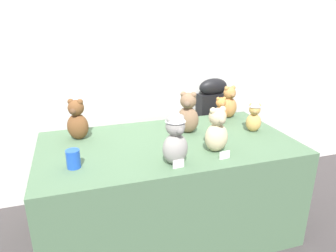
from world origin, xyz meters
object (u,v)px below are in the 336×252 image
teddy_bear_sand (217,131)px  display_table (168,188)px  teddy_bear_ash (175,138)px  teddy_bear_chestnut (77,121)px  party_cup_blue (73,159)px  teddy_bear_ginger (221,111)px  instrument_case (211,131)px  teddy_bear_mocha (188,114)px  teddy_bear_caramel (229,103)px  teddy_bear_honey (254,116)px

teddy_bear_sand → display_table: bearing=130.9°
teddy_bear_ash → teddy_bear_chestnut: 0.79m
teddy_bear_ash → party_cup_blue: (-0.58, 0.13, -0.11)m
teddy_bear_ginger → teddy_bear_ash: teddy_bear_ash is taller
instrument_case → party_cup_blue: size_ratio=9.36×
teddy_bear_sand → teddy_bear_chestnut: (-0.85, 0.49, -0.00)m
teddy_bear_ash → teddy_bear_mocha: teddy_bear_ash is taller
teddy_bear_sand → teddy_bear_ginger: bearing=54.1°
instrument_case → teddy_bear_chestnut: size_ratio=3.49×
teddy_bear_mocha → instrument_case: bearing=77.4°
teddy_bear_caramel → teddy_bear_ginger: bearing=-147.9°
teddy_bear_ash → instrument_case: bearing=42.1°
teddy_bear_mocha → teddy_bear_caramel: (0.46, 0.23, -0.02)m
teddy_bear_mocha → teddy_bear_sand: bearing=-51.9°
teddy_bear_ash → party_cup_blue: bearing=155.9°
instrument_case → party_cup_blue: bearing=-153.0°
teddy_bear_mocha → teddy_bear_chestnut: (-0.79, 0.11, -0.01)m
teddy_bear_ash → teddy_bear_mocha: bearing=49.3°
display_table → teddy_bear_chestnut: (-0.59, 0.25, 0.50)m
teddy_bear_honey → teddy_bear_ginger: 0.30m
instrument_case → teddy_bear_sand: bearing=-119.0°
party_cup_blue → teddy_bear_caramel: bearing=23.3°
instrument_case → teddy_bear_mocha: size_ratio=3.27×
display_table → teddy_bear_sand: size_ratio=5.86×
teddy_bear_honey → party_cup_blue: bearing=-142.0°
instrument_case → teddy_bear_mocha: bearing=-137.6°
teddy_bear_ash → teddy_bear_sand: 0.32m
teddy_bear_honey → teddy_bear_caramel: (-0.02, 0.36, 0.01)m
teddy_bear_sand → teddy_bear_caramel: size_ratio=1.08×
teddy_bear_ginger → teddy_bear_ash: size_ratio=0.64×
display_table → teddy_bear_ginger: size_ratio=8.07×
teddy_bear_sand → teddy_bear_caramel: 0.73m
instrument_case → teddy_bear_caramel: 0.42m
teddy_bear_honey → party_cup_blue: (-1.32, -0.20, -0.07)m
teddy_bear_chestnut → party_cup_blue: size_ratio=2.68×
teddy_bear_honey → instrument_case: bearing=125.2°
party_cup_blue → teddy_bear_mocha: bearing=21.7°
instrument_case → teddy_bear_ash: size_ratio=3.00×
teddy_bear_ash → teddy_bear_sand: (0.31, 0.09, -0.03)m
teddy_bear_honey → teddy_bear_mocha: teddy_bear_mocha is taller
display_table → party_cup_blue: size_ratio=15.98×
teddy_bear_ginger → teddy_bear_sand: bearing=-114.6°
teddy_bear_ash → party_cup_blue: size_ratio=3.12×
display_table → teddy_bear_chestnut: 0.82m
teddy_bear_mocha → teddy_bear_chestnut: size_ratio=1.07×
display_table → teddy_bear_caramel: bearing=29.0°
teddy_bear_mocha → party_cup_blue: bearing=-128.6°
display_table → teddy_bear_mocha: 0.57m
instrument_case → teddy_bear_mocha: (-0.42, -0.46, 0.36)m
display_table → teddy_bear_caramel: 0.90m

